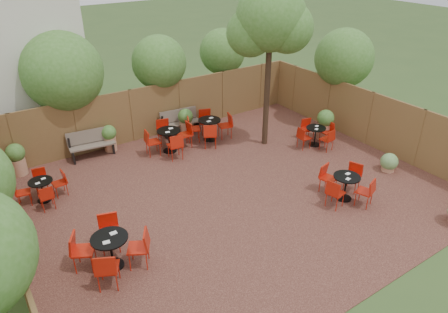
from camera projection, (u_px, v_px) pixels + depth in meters
ground at (233, 192)px, 12.52m from camera, size 80.00×80.00×0.00m
courtyard_paving at (233, 192)px, 12.52m from camera, size 12.00×10.00×0.02m
fence_back at (157, 110)px, 15.71m from camera, size 12.00×0.08×2.00m
fence_left at (9, 238)px, 9.10m from camera, size 0.08×10.00×2.00m
fence_right at (369, 119)px, 15.00m from camera, size 0.08×10.00×2.00m
overhang_foliage at (124, 91)px, 12.60m from camera, size 15.51×10.62×2.70m
courtyard_tree at (271, 23)px, 13.39m from camera, size 2.52×2.42×5.67m
park_bench_left at (91, 143)px, 14.33m from camera, size 1.57×0.66×0.94m
park_bench_right at (180, 121)px, 16.04m from camera, size 1.54×0.63×0.93m
bistro_tables at (204, 164)px, 13.08m from camera, size 10.53×7.22×0.96m
planters at (179, 133)px, 14.85m from camera, size 10.71×4.17×1.15m
low_shrubs at (442, 194)px, 11.85m from camera, size 1.59×3.49×0.72m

